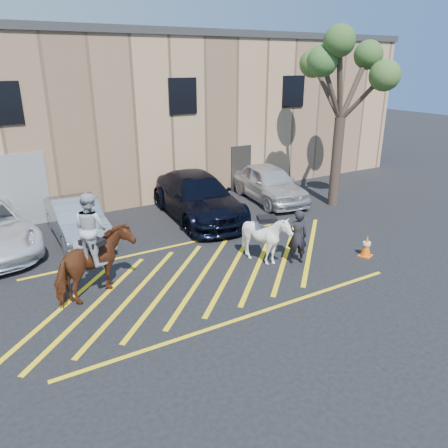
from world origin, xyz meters
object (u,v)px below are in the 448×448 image
car_blue_suv (197,196)px  traffic_cone (367,246)px  handler (297,237)px  mounted_bay (94,256)px  car_silver_sedan (77,220)px  car_white_suv (269,183)px  tree (344,69)px  saddled_white (266,238)px

car_blue_suv → traffic_cone: size_ratio=8.19×
handler → mounted_bay: size_ratio=0.60×
car_silver_sedan → mounted_bay: 4.48m
car_white_suv → tree: tree is taller
car_blue_suv → handler: handler is taller
handler → tree: tree is taller
car_silver_sedan → tree: (10.69, -1.61, 4.97)m
car_blue_suv → saddled_white: bearing=-86.5°
car_silver_sedan → handler: size_ratio=2.53×
car_silver_sedan → car_blue_suv: bearing=0.1°
car_blue_suv → saddled_white: size_ratio=3.13×
car_silver_sedan → car_white_suv: car_white_suv is taller
mounted_bay → traffic_cone: 8.50m
car_blue_suv → car_white_suv: (3.85, 0.39, -0.06)m
handler → saddled_white: handler is taller
car_blue_suv → handler: 5.48m
car_blue_suv → tree: tree is taller
handler → traffic_cone: size_ratio=2.38×
handler → tree: 8.09m
car_white_suv → tree: bearing=-36.1°
handler → traffic_cone: handler is taller
handler → car_white_suv: bearing=-96.3°
car_silver_sedan → car_white_suv: (8.62, 0.37, 0.09)m
saddled_white → traffic_cone: size_ratio=2.62×
car_blue_suv → tree: size_ratio=0.82×
handler → car_silver_sedan: bearing=-22.9°
car_silver_sedan → handler: 7.73m
mounted_bay → handler: bearing=-9.9°
car_silver_sedan → car_blue_suv: (4.77, -0.03, 0.14)m
car_white_suv → mounted_bay: mounted_bay is taller
mounted_bay → tree: size_ratio=0.40×
handler → saddled_white: size_ratio=0.91×
mounted_bay → car_silver_sedan: bearing=83.2°
car_silver_sedan → car_blue_suv: size_ratio=0.74×
car_silver_sedan → mounted_bay: mounted_bay is taller
handler → tree: (5.23, 3.86, 4.82)m
car_silver_sedan → traffic_cone: (7.73, -6.26, -0.36)m
saddled_white → handler: bearing=-29.2°
car_blue_suv → car_white_suv: bearing=11.1°
tree → car_silver_sedan: bearing=171.4°
car_white_suv → traffic_cone: size_ratio=6.52×
car_silver_sedan → mounted_bay: bearing=-96.4°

